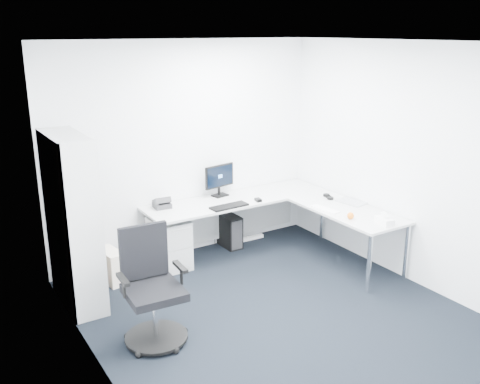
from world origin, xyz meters
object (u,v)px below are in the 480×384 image
laptop (352,193)px  task_chair (154,289)px  l_desk (252,233)px  monitor (220,180)px  bookshelf (73,222)px

laptop → task_chair: bearing=-178.8°
l_desk → monitor: (-0.14, 0.55, 0.57)m
bookshelf → task_chair: bearing=-71.4°
task_chair → bookshelf: bearing=111.9°
l_desk → laptop: size_ratio=6.99×
task_chair → monitor: bearing=48.4°
bookshelf → l_desk: bearing=-1.3°
bookshelf → monitor: 2.09m
l_desk → monitor: monitor is taller
task_chair → monitor: 2.36m
monitor → laptop: 1.69m
l_desk → monitor: 0.81m
task_chair → monitor: size_ratio=2.43×
bookshelf → monitor: bearing=13.9°
monitor → l_desk: bearing=-85.6°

